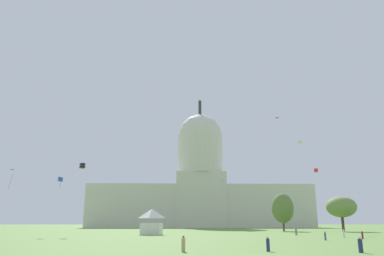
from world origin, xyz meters
name	(u,v)px	position (x,y,z in m)	size (l,w,h in m)	color
capitol_building	(200,188)	(5.00, 173.29, 21.66)	(123.06, 25.76, 73.29)	beige
event_tent	(152,222)	(-13.79, 59.72, 3.17)	(5.66, 5.53, 6.27)	white
tree_east_mid	(283,208)	(28.51, 92.72, 7.60)	(9.10, 9.01, 12.61)	#4C3823
tree_east_far	(341,207)	(46.71, 87.63, 7.85)	(9.94, 9.77, 11.30)	#4C3823
person_grey_lawn_far_left	(296,232)	(21.15, 56.12, 0.77)	(0.67, 0.67, 1.71)	gray
person_navy_near_tent	(268,244)	(2.66, 7.48, 0.74)	(0.45, 0.45, 1.61)	navy
person_navy_aisle_center	(360,246)	(11.98, 5.52, 0.73)	(0.53, 0.53, 1.62)	navy
person_tan_front_left	(183,244)	(-6.59, 7.40, 0.77)	(0.49, 0.49, 1.68)	tan
person_denim_back_right	(325,236)	(18.40, 31.27, 0.69)	(0.42, 0.42, 1.50)	#3D5684
person_maroon_lawn_far_right	(362,235)	(27.27, 35.88, 0.68)	(0.40, 0.40, 1.47)	maroon
person_white_edge_east	(344,233)	(26.90, 42.96, 0.81)	(0.41, 0.41, 1.75)	silver
kite_turquoise_low	(10,172)	(-35.68, 28.60, 11.32)	(1.14, 1.09, 3.26)	teal
kite_blue_low	(60,179)	(-35.05, 53.33, 12.80)	(1.23, 1.18, 2.59)	blue
kite_cyan_mid	(223,182)	(14.56, 147.38, 22.42)	(0.57, 0.72, 4.10)	#33BCDB
kite_black_low	(82,166)	(-31.47, 58.25, 16.79)	(1.54, 1.54, 1.27)	black
kite_red_low	(316,170)	(30.82, 65.53, 16.99)	(1.27, 1.32, 1.27)	red
kite_white_mid	(300,142)	(18.49, 40.65, 19.43)	(1.05, 1.04, 0.92)	white
kite_orange_high	(195,132)	(0.63, 144.25, 46.92)	(0.92, 1.18, 3.71)	orange
kite_violet_high	(278,119)	(32.75, 107.27, 43.40)	(1.63, 1.74, 0.42)	purple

